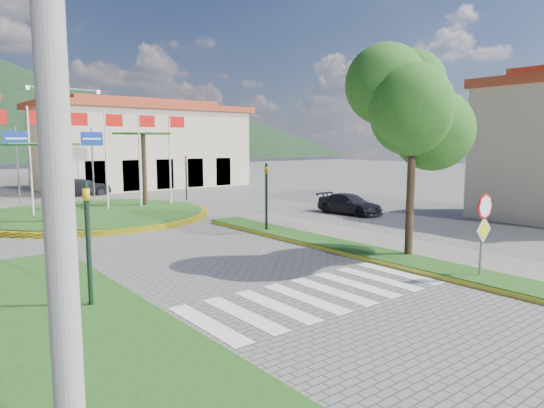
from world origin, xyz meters
TOP-DOWN VIEW (x-y plane):
  - ground at (0.00, 0.00)m, footprint 160.00×160.00m
  - sidewalk_right at (6.00, 2.00)m, footprint 4.00×28.00m
  - verge_right at (4.80, 2.00)m, footprint 1.60×28.00m
  - median_left at (-6.50, 6.00)m, footprint 5.00×14.00m
  - crosswalk at (0.00, 4.00)m, footprint 8.00×3.00m
  - roundabout_island at (0.00, 22.00)m, footprint 12.70×12.70m
  - stop_sign at (4.90, 1.96)m, footprint 0.80×0.11m
  - deciduous_tree at (5.50, 5.00)m, footprint 3.60×3.60m
  - utility_pole at (-7.50, 0.00)m, footprint 0.32×0.32m
  - traffic_light_left at (-5.20, 6.50)m, footprint 0.15×0.18m
  - traffic_light_right at (4.50, 12.00)m, footprint 0.15×0.18m
  - traffic_light_far at (8.00, 26.00)m, footprint 0.18×0.15m
  - direction_sign_west at (-2.00, 30.97)m, footprint 1.60×0.14m
  - direction_sign_east at (3.00, 30.97)m, footprint 1.60×0.14m
  - street_lamp_centre at (1.00, 30.00)m, footprint 4.80×0.16m
  - building_right at (10.00, 38.00)m, footprint 19.08×9.54m
  - hill_far_east at (70.00, 135.00)m, footprint 120.00×120.00m
  - car_dark_b at (2.94, 33.49)m, footprint 4.10×1.50m
  - car_side_right at (12.00, 13.79)m, footprint 2.09×4.19m

SIDE VIEW (x-z plane):
  - ground at x=0.00m, z-range 0.00..0.00m
  - crosswalk at x=0.00m, z-range 0.00..0.01m
  - sidewalk_right at x=6.00m, z-range 0.00..0.15m
  - verge_right at x=4.80m, z-range 0.00..0.18m
  - median_left at x=-6.50m, z-range 0.00..0.18m
  - roundabout_island at x=0.00m, z-range -2.83..3.17m
  - car_side_right at x=12.00m, z-range 0.00..1.17m
  - car_dark_b at x=2.94m, z-range 0.00..1.34m
  - stop_sign at x=4.90m, z-range 0.47..3.12m
  - traffic_light_left at x=-5.20m, z-range 0.34..3.54m
  - traffic_light_right at x=4.50m, z-range 0.34..3.54m
  - traffic_light_far at x=8.00m, z-range 0.34..3.54m
  - direction_sign_west at x=-2.00m, z-range 0.93..6.13m
  - direction_sign_east at x=3.00m, z-range 0.93..6.13m
  - building_right at x=10.00m, z-range -0.12..7.93m
  - street_lamp_centre at x=1.00m, z-range 0.50..8.50m
  - utility_pole at x=-7.50m, z-range 0.00..9.00m
  - deciduous_tree at x=5.50m, z-range 1.78..8.58m
  - hill_far_east at x=70.00m, z-range 0.00..18.00m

